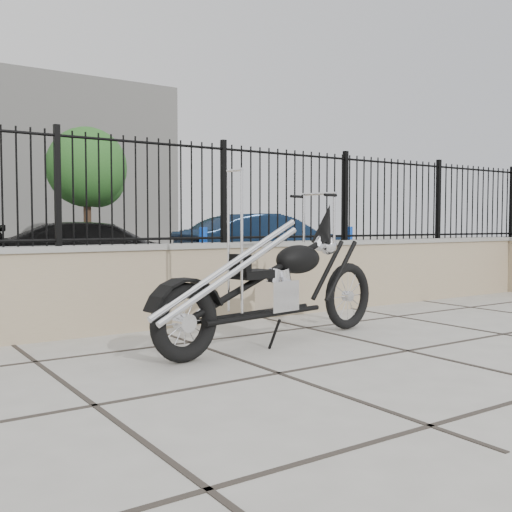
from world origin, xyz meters
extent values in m
plane|color=#99968E|center=(0.00, 0.00, 0.00)|extent=(90.00, 90.00, 0.00)
cube|color=gray|center=(0.00, 2.50, 0.48)|extent=(14.00, 0.36, 0.96)
cube|color=black|center=(0.00, 2.50, 1.56)|extent=(14.00, 0.08, 1.20)
imported|color=black|center=(1.27, 7.48, 0.61)|extent=(4.56, 2.96, 1.23)
imported|color=#0D1C31|center=(5.32, 7.68, 0.71)|extent=(4.39, 1.77, 1.42)
cylinder|color=#0B17A9|center=(1.98, 4.77, 0.57)|extent=(0.18, 0.18, 1.14)
cylinder|color=blue|center=(5.40, 4.98, 0.57)|extent=(0.17, 0.17, 1.14)
cylinder|color=#382619|center=(4.14, 16.94, 1.31)|extent=(0.26, 0.26, 2.61)
sphere|color=#40722A|center=(4.14, 16.94, 3.31)|extent=(2.79, 2.79, 2.79)
camera|label=1|loc=(-2.79, -3.78, 1.19)|focal=42.00mm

